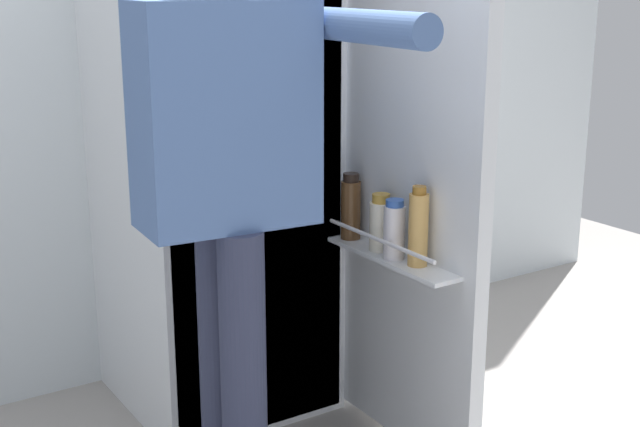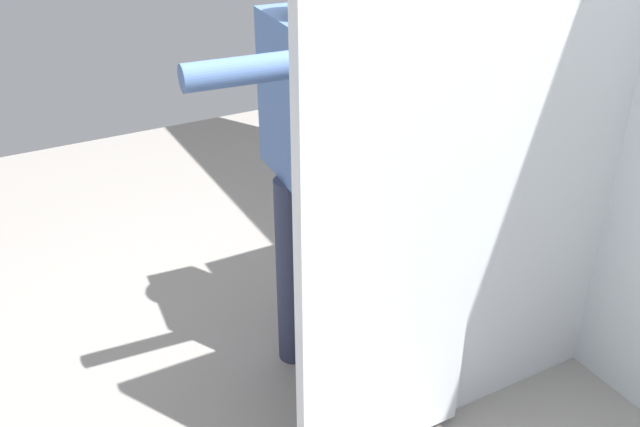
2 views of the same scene
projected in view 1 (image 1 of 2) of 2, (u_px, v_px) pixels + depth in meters
refrigerator at (224, 167)px, 2.78m from camera, size 0.67×1.24×1.63m
person at (230, 163)px, 2.18m from camera, size 0.53×0.76×1.58m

